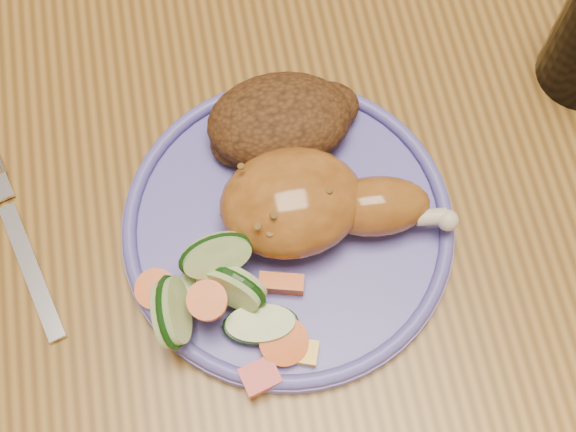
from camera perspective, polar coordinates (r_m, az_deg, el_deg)
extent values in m
plane|color=brown|center=(1.34, 2.07, -6.87)|extent=(4.00, 4.00, 0.00)
cube|color=olive|center=(0.66, 4.20, 10.44)|extent=(0.90, 1.40, 0.04)
cylinder|color=#4C2D16|center=(1.30, -8.89, 9.94)|extent=(0.04, 0.04, 0.41)
cylinder|color=#4C2D16|center=(1.33, 6.93, 12.41)|extent=(0.04, 0.04, 0.41)
cylinder|color=#5852B1|center=(0.57, 0.00, -0.81)|extent=(0.23, 0.23, 0.01)
torus|color=#5852B1|center=(0.56, 0.00, -0.39)|extent=(0.23, 0.23, 0.01)
ellipsoid|color=#A15F21|center=(0.54, 0.24, 0.97)|extent=(0.10, 0.08, 0.05)
ellipsoid|color=#A15F21|center=(0.55, 6.22, 0.69)|extent=(0.08, 0.05, 0.04)
sphere|color=beige|center=(0.55, 11.30, -0.30)|extent=(0.02, 0.02, 0.02)
ellipsoid|color=#4C2B13|center=(0.58, -0.61, 6.80)|extent=(0.10, 0.08, 0.05)
ellipsoid|color=#4C2B13|center=(0.59, 2.58, 7.70)|extent=(0.05, 0.04, 0.03)
ellipsoid|color=#4C2B13|center=(0.58, -3.43, 5.22)|extent=(0.04, 0.04, 0.02)
cube|color=#A50A05|center=(0.53, -2.00, -11.35)|extent=(0.03, 0.03, 0.01)
cube|color=#E5A507|center=(0.53, 1.07, -9.64)|extent=(0.02, 0.02, 0.01)
cylinder|color=#EA4B07|center=(0.55, -9.33, -5.22)|extent=(0.03, 0.03, 0.02)
cylinder|color=#EA4B07|center=(0.51, -5.76, -6.02)|extent=(0.03, 0.03, 0.02)
cube|color=#EA4B07|center=(0.54, -0.47, -4.83)|extent=(0.03, 0.02, 0.01)
cylinder|color=#EA4B07|center=(0.53, -0.31, -8.93)|extent=(0.03, 0.03, 0.02)
cylinder|color=#B8D087|center=(0.53, -4.03, -4.97)|extent=(0.05, 0.05, 0.05)
cylinder|color=#B8D087|center=(0.52, -8.29, -6.76)|extent=(0.04, 0.05, 0.05)
cylinder|color=#B8D087|center=(0.53, -1.96, -7.72)|extent=(0.05, 0.05, 0.02)
cylinder|color=#B8D087|center=(0.52, -5.13, -2.78)|extent=(0.05, 0.05, 0.04)
cylinder|color=#B8D087|center=(0.54, -6.32, -4.99)|extent=(0.07, 0.07, 0.02)
cube|color=silver|center=(0.59, -17.77, -3.73)|extent=(0.04, 0.11, 0.00)
cube|color=silver|center=(0.62, -19.83, 1.85)|extent=(0.03, 0.06, 0.00)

